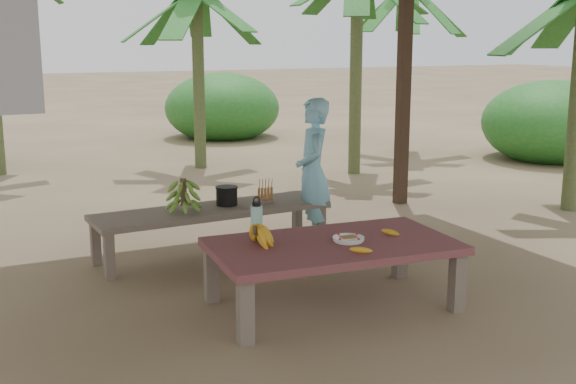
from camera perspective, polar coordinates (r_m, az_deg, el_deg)
name	(u,v)px	position (r m, az deg, el deg)	size (l,w,h in m)	color
ground	(269,296)	(5.73, -1.50, -8.18)	(80.00, 80.00, 0.00)	brown
work_table	(333,251)	(5.39, 3.55, -4.64)	(1.87, 1.14, 0.50)	brown
bench	(212,214)	(6.69, -6.00, -1.73)	(2.23, 0.72, 0.45)	brown
ripe_banana_bunch	(255,235)	(5.25, -2.62, -3.41)	(0.27, 0.23, 0.16)	yellow
plate	(348,239)	(5.40, 4.80, -3.72)	(0.24, 0.24, 0.04)	white
loose_banana_front	(361,250)	(5.11, 5.78, -4.59)	(0.04, 0.17, 0.04)	yellow
loose_banana_side	(390,232)	(5.60, 8.10, -3.17)	(0.04, 0.15, 0.04)	yellow
water_flask	(257,221)	(5.42, -2.49, -2.31)	(0.09, 0.09, 0.33)	#3CBCAB
green_banana_stalk	(184,194)	(6.55, -8.25, -0.18)	(0.28, 0.28, 0.32)	#598C2D
cooking_pot	(227,196)	(6.77, -4.86, -0.33)	(0.20, 0.20, 0.17)	black
skewer_rack	(265,191)	(6.82, -1.81, 0.10)	(0.18, 0.08, 0.24)	#A57F47
woman	(313,172)	(6.96, 1.98, 1.55)	(0.52, 0.34, 1.43)	#7DCDED
banana_plant_n	(197,7)	(11.25, -7.22, 14.29)	(1.80, 1.80, 2.93)	#596638
banana_plant_far	(407,3)	(12.95, 9.41, 14.49)	(1.80, 1.80, 3.06)	#596638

